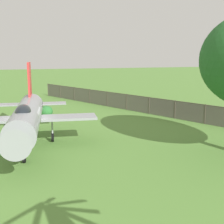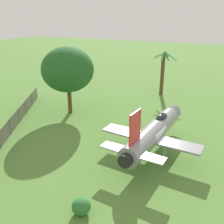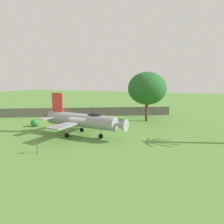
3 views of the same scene
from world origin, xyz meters
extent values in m
plane|color=#568438|center=(0.00, 0.00, 0.00)|extent=(200.00, 200.00, 0.00)
cylinder|color=gray|center=(0.00, 0.00, 2.02)|extent=(2.72, 10.14, 1.77)
cone|color=gray|center=(0.53, 5.58, 2.02)|extent=(1.65, 1.74, 1.50)
cylinder|color=black|center=(-0.50, -5.23, 2.02)|extent=(1.11, 0.70, 1.06)
ellipsoid|color=black|center=(0.21, 2.19, 2.77)|extent=(1.11, 2.28, 0.84)
cube|color=red|center=(-0.36, -3.79, 4.17)|extent=(0.31, 1.81, 2.53)
cube|color=gray|center=(-2.77, -0.24, 1.80)|extent=(3.85, 2.09, 0.16)
cube|color=gray|center=(2.67, -0.76, 1.80)|extent=(3.85, 2.09, 0.16)
cube|color=gray|center=(-2.18, -4.02, 2.20)|extent=(1.90, 1.27, 0.10)
cube|color=gray|center=(1.38, -4.36, 2.20)|extent=(1.90, 1.27, 0.10)
cylinder|color=#A5A8AD|center=(0.29, 2.99, 1.07)|extent=(0.12, 0.12, 1.54)
cylinder|color=black|center=(0.29, 2.99, 0.30)|extent=(0.24, 0.61, 0.60)
cylinder|color=#A5A8AD|center=(-1.67, -0.85, 1.07)|extent=(0.12, 0.12, 1.54)
cylinder|color=black|center=(-1.67, -0.85, 0.30)|extent=(0.24, 0.61, 0.60)
cylinder|color=#A5A8AD|center=(1.48, -1.15, 1.07)|extent=(0.12, 0.12, 1.54)
cylinder|color=black|center=(1.48, -1.15, 0.30)|extent=(0.24, 0.61, 0.60)
cylinder|color=brown|center=(-12.78, 5.64, 1.97)|extent=(0.52, 0.52, 3.94)
ellipsoid|color=#235B26|center=(-12.78, 5.64, 5.72)|extent=(6.48, 6.64, 5.62)
cylinder|color=#4C4238|center=(-20.77, 8.46, 0.88)|extent=(0.08, 0.08, 1.76)
cylinder|color=#4C4238|center=(-19.31, 5.69, 0.88)|extent=(0.08, 0.08, 1.76)
cylinder|color=#4C4238|center=(-17.86, 2.92, 0.88)|extent=(0.08, 0.08, 1.76)
cylinder|color=#4C4238|center=(-16.40, 0.15, 0.88)|extent=(0.08, 0.08, 1.76)
cylinder|color=#4C4238|center=(-14.94, -2.62, 0.88)|extent=(0.08, 0.08, 1.76)
cylinder|color=#4C4238|center=(-13.48, -5.39, 0.88)|extent=(0.08, 0.08, 1.76)
cylinder|color=#4C4238|center=(-12.03, -8.16, 0.88)|extent=(0.08, 0.08, 1.76)
cylinder|color=#4C4238|center=(-10.57, -10.93, 0.88)|extent=(0.08, 0.08, 1.76)
cylinder|color=#4C4238|center=(-9.11, -13.70, 0.88)|extent=(0.08, 0.08, 1.76)
cylinder|color=#4C4238|center=(-7.66, -16.47, 0.88)|extent=(0.08, 0.08, 1.76)
cylinder|color=#4C4238|center=(-6.20, -19.24, 0.88)|extent=(0.08, 0.08, 1.76)
cylinder|color=#4C4238|center=(-12.03, -8.16, 1.71)|extent=(17.53, 33.26, 0.05)
cube|color=#59544C|center=(-12.03, -8.16, 0.88)|extent=(17.50, 33.25, 1.69)
ellipsoid|color=#2D7033|center=(-1.89, -9.39, 0.56)|extent=(1.24, 1.26, 1.13)
cylinder|color=#333333|center=(7.33, -0.54, 0.45)|extent=(0.06, 0.06, 0.90)
cube|color=olive|center=(7.33, -0.54, 1.02)|extent=(0.66, 0.72, 0.25)
camera|label=1|loc=(0.12, 20.41, 6.14)|focal=49.60mm
camera|label=2|loc=(5.44, -20.38, 12.21)|focal=40.57mm
camera|label=3|loc=(22.32, 13.60, 7.11)|focal=32.90mm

